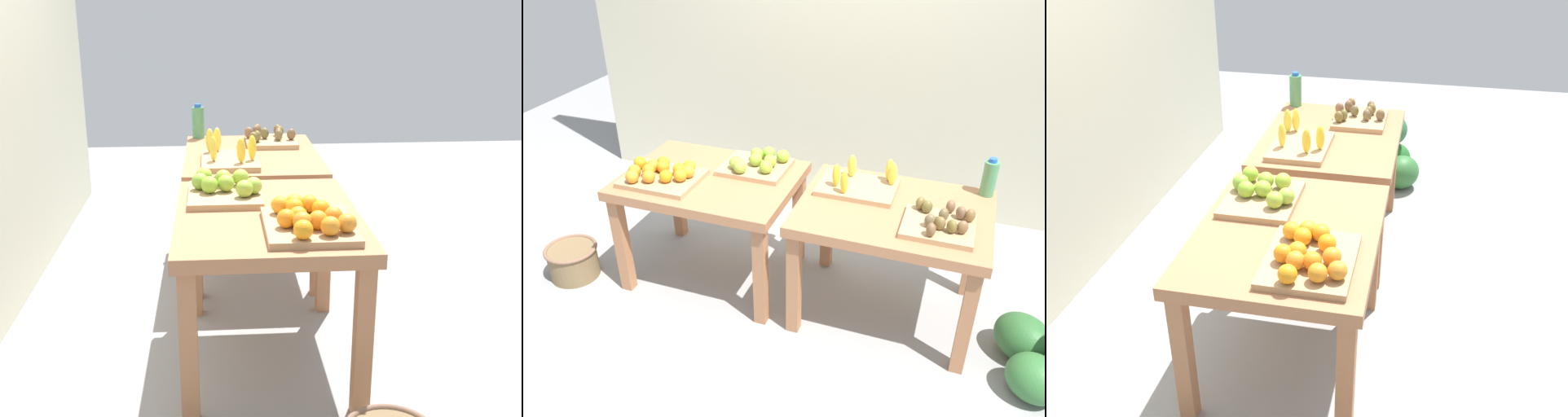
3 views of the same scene
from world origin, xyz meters
TOP-DOWN VIEW (x-y plane):
  - ground_plane at (0.00, 0.00)m, footprint 8.00×8.00m
  - back_wall at (0.00, 1.35)m, footprint 4.40×0.12m
  - display_table_left at (-0.56, 0.00)m, footprint 1.04×0.80m
  - display_table_right at (0.56, 0.00)m, footprint 1.04×0.80m
  - orange_bin at (-0.80, -0.15)m, footprint 0.44×0.36m
  - apple_bin at (-0.32, 0.18)m, footprint 0.40×0.34m
  - banana_crate at (0.33, 0.14)m, footprint 0.44×0.32m
  - kiwi_bin at (0.81, -0.13)m, footprint 0.36×0.33m
  - water_bottle at (1.02, 0.33)m, footprint 0.08×0.08m
  - wicker_basket at (-1.43, -0.35)m, footprint 0.34×0.34m

SIDE VIEW (x-z plane):
  - ground_plane at x=0.00m, z-range 0.00..0.00m
  - wicker_basket at x=-1.43m, z-range 0.01..0.23m
  - display_table_left at x=-0.56m, z-range 0.26..0.98m
  - display_table_right at x=0.56m, z-range 0.26..0.98m
  - kiwi_bin at x=0.81m, z-range 0.70..0.81m
  - banana_crate at x=0.33m, z-range 0.67..0.84m
  - apple_bin at x=-0.32m, z-range 0.71..0.82m
  - orange_bin at x=-0.80m, z-range 0.71..0.82m
  - water_bottle at x=1.02m, z-range 0.71..0.94m
  - back_wall at x=0.00m, z-range 0.00..3.00m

